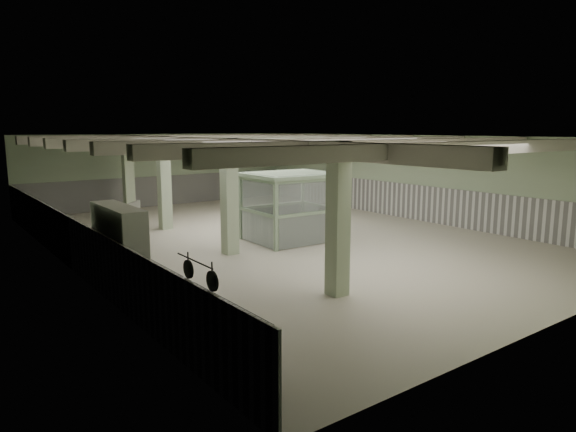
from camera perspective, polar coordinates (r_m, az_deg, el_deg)
floor at (r=18.38m, az=-1.23°, el=-2.47°), size 20.00×20.00×0.00m
ceiling at (r=17.97m, az=-1.27°, el=8.82°), size 14.00×20.00×0.02m
wall_back at (r=26.85m, az=-13.70°, el=5.00°), size 14.00×0.02×3.60m
wall_front at (r=11.55m, az=28.70°, el=-1.87°), size 14.00×0.02×3.60m
wall_left at (r=15.21m, az=-23.35°, el=1.05°), size 0.02×20.00×3.60m
wall_right at (r=22.83m, az=13.30°, el=4.23°), size 0.02×20.00×3.60m
wainscot_left at (r=15.39m, az=-23.00°, el=-2.80°), size 0.05×19.90×1.50m
wainscot_right at (r=22.93m, az=13.16°, el=1.61°), size 0.05×19.90×1.50m
wainscot_back at (r=26.93m, az=-13.59°, el=2.77°), size 13.90×0.05×1.50m
girder at (r=16.66m, az=-8.38°, el=7.89°), size 0.45×19.90×0.40m
beam_a at (r=12.61m, az=18.93°, el=7.11°), size 13.90×0.35×0.32m
beam_b at (r=14.18m, az=10.55°, el=7.69°), size 13.90×0.35×0.32m
beam_c at (r=16.00m, az=3.95°, el=8.05°), size 13.90×0.35×0.32m
beam_d at (r=17.97m, az=-1.27°, el=8.25°), size 13.90×0.35×0.32m
beam_e at (r=20.07m, az=-5.43°, el=8.36°), size 13.90×0.35×0.32m
beam_f at (r=22.25m, az=-8.79°, el=8.42°), size 13.90×0.35×0.32m
beam_g at (r=24.49m, az=-11.55°, el=8.45°), size 13.90×0.35×0.32m
column_a at (r=11.89m, az=5.58°, el=-0.40°), size 0.42×0.42×3.60m
column_b at (r=15.92m, az=-6.54°, el=2.14°), size 0.42×0.42×3.60m
column_c at (r=20.38m, az=-13.60°, el=3.59°), size 0.42×0.42×3.60m
column_d at (r=24.10m, az=-17.33°, el=4.32°), size 0.42×0.42×3.60m
hook_rail at (r=8.13m, az=-10.36°, el=-4.91°), size 0.02×1.20×0.02m
pendant_front at (r=14.57m, az=11.86°, el=6.24°), size 0.44×0.44×0.22m
pendant_mid at (r=18.68m, az=-0.90°, el=7.17°), size 0.44×0.44×0.22m
pendant_back at (r=22.93m, az=-8.24°, el=7.54°), size 0.44×0.44×0.22m
prep_counter at (r=10.14m, az=-12.32°, el=-10.23°), size 0.91×5.22×0.91m
pitcher_near at (r=9.68m, az=-11.63°, el=-7.54°), size 0.21×0.24×0.28m
pitcher_far at (r=9.49m, az=-10.66°, el=-7.98°), size 0.23×0.25×0.25m
veg_colander at (r=10.17m, az=-13.25°, el=-7.06°), size 0.47×0.47×0.18m
orange_bowl at (r=11.44m, az=-16.18°, el=-5.54°), size 0.28×0.28×0.09m
skillet_near at (r=7.80m, az=-8.41°, el=-7.17°), size 0.04×0.32×0.32m
skillet_far at (r=8.50m, az=-11.01°, el=-5.83°), size 0.04×0.31×0.31m
walkin_cooler at (r=12.45m, az=-18.06°, el=-3.92°), size 1.04×2.29×2.10m
guard_booth at (r=17.80m, az=0.30°, el=2.47°), size 3.03×2.59×2.39m
filing_cabinet at (r=18.70m, az=4.23°, el=-0.53°), size 0.47×0.58×1.12m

